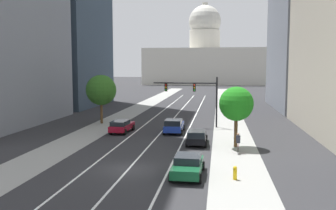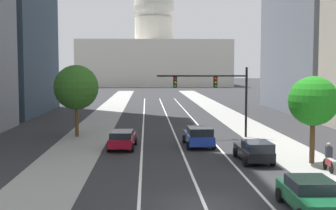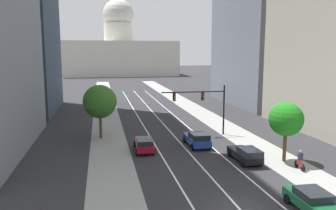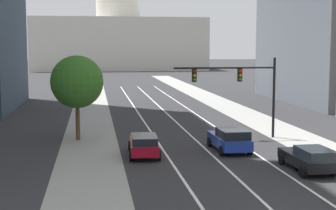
# 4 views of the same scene
# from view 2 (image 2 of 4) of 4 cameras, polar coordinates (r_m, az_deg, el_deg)

# --- Properties ---
(ground_plane) EXTENTS (400.00, 400.00, 0.00)m
(ground_plane) POSITION_cam_2_polar(r_m,az_deg,el_deg) (59.92, -0.24, -1.14)
(ground_plane) COLOR #2B2B2D
(sidewalk_left) EXTENTS (4.03, 130.00, 0.01)m
(sidewalk_left) POSITION_cam_2_polar(r_m,az_deg,el_deg) (55.14, -8.16, -1.69)
(sidewalk_left) COLOR gray
(sidewalk_left) RESTS_ON ground
(sidewalk_right) EXTENTS (4.03, 130.00, 0.01)m
(sidewalk_right) POSITION_cam_2_polar(r_m,az_deg,el_deg) (55.86, 8.03, -1.61)
(sidewalk_right) COLOR gray
(sidewalk_right) RESTS_ON ground
(lane_stripe_left) EXTENTS (0.16, 90.00, 0.01)m
(lane_stripe_left) POSITION_cam_2_polar(r_m,az_deg,el_deg) (44.97, -3.12, -3.08)
(lane_stripe_left) COLOR white
(lane_stripe_left) RESTS_ON ground
(lane_stripe_center) EXTENTS (0.16, 90.00, 0.01)m
(lane_stripe_center) POSITION_cam_2_polar(r_m,az_deg,el_deg) (45.04, 0.58, -3.06)
(lane_stripe_center) COLOR white
(lane_stripe_center) RESTS_ON ground
(lane_stripe_right) EXTENTS (0.16, 90.00, 0.01)m
(lane_stripe_right) POSITION_cam_2_polar(r_m,az_deg,el_deg) (45.29, 4.25, -3.03)
(lane_stripe_right) COLOR white
(lane_stripe_right) RESTS_ON ground
(capitol_building) EXTENTS (49.05, 28.32, 34.24)m
(capitol_building) POSITION_cam_2_polar(r_m,az_deg,el_deg) (155.26, -1.76, 6.11)
(capitol_building) COLOR beige
(capitol_building) RESTS_ON ground
(car_crimson) EXTENTS (2.10, 4.67, 1.41)m
(car_crimson) POSITION_cam_2_polar(r_m,az_deg,el_deg) (34.63, -5.68, -4.19)
(car_crimson) COLOR maroon
(car_crimson) RESTS_ON ground
(car_black) EXTENTS (1.96, 4.53, 1.47)m
(car_black) POSITION_cam_2_polar(r_m,az_deg,el_deg) (30.04, 10.69, -5.58)
(car_black) COLOR black
(car_black) RESTS_ON ground
(car_green) EXTENTS (2.14, 4.58, 1.41)m
(car_green) POSITION_cam_2_polar(r_m,az_deg,el_deg) (20.54, 17.35, -10.60)
(car_green) COLOR #14512D
(car_green) RESTS_ON ground
(car_blue) EXTENTS (2.18, 4.63, 1.59)m
(car_blue) POSITION_cam_2_polar(r_m,az_deg,el_deg) (35.38, 3.84, -3.87)
(car_blue) COLOR #1E389E
(car_blue) RESTS_ON ground
(traffic_signal_mast) EXTENTS (7.84, 0.39, 6.11)m
(traffic_signal_mast) POSITION_cam_2_polar(r_m,az_deg,el_deg) (39.83, 6.14, 2.02)
(traffic_signal_mast) COLOR black
(traffic_signal_mast) RESTS_ON ground
(cyclist) EXTENTS (0.38, 1.70, 1.72)m
(cyclist) POSITION_cam_2_polar(r_m,az_deg,el_deg) (28.49, 19.31, -6.16)
(cyclist) COLOR black
(cyclist) RESTS_ON ground
(street_tree_near_right) EXTENTS (3.13, 3.13, 5.55)m
(street_tree_near_right) POSITION_cam_2_polar(r_m,az_deg,el_deg) (30.25, 17.60, 0.44)
(street_tree_near_right) COLOR #51381E
(street_tree_near_right) RESTS_ON ground
(street_tree_near_left) EXTENTS (3.91, 3.91, 6.30)m
(street_tree_near_left) POSITION_cam_2_polar(r_m,az_deg,el_deg) (40.92, -11.33, 2.15)
(street_tree_near_left) COLOR #51381E
(street_tree_near_left) RESTS_ON ground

